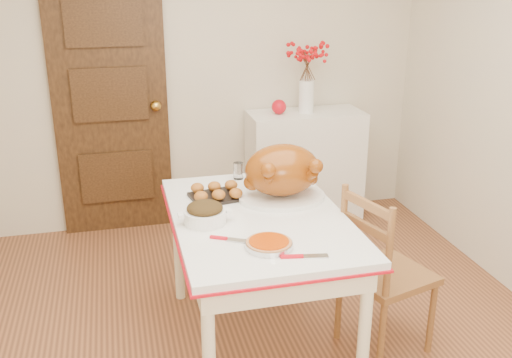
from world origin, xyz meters
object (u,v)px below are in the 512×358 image
object	(u,v)px
turkey_platter	(282,173)
pumpkin_pie	(269,243)
kitchen_table	(258,281)
sideboard	(304,167)
chair_oak	(388,271)

from	to	relation	value
turkey_platter	pumpkin_pie	xyz separation A→B (m)	(-0.22, -0.56, -0.13)
kitchen_table	pumpkin_pie	distance (m)	0.56
turkey_platter	pumpkin_pie	size ratio (longest dim) A/B	2.21
kitchen_table	turkey_platter	world-z (taller)	turkey_platter
sideboard	kitchen_table	size ratio (longest dim) A/B	0.70
sideboard	chair_oak	bearing A→B (deg)	-93.85
pumpkin_pie	turkey_platter	bearing A→B (deg)	67.99
kitchen_table	sideboard	bearing A→B (deg)	63.43
sideboard	pumpkin_pie	size ratio (longest dim) A/B	4.15
chair_oak	kitchen_table	bearing A→B (deg)	57.68
turkey_platter	pumpkin_pie	distance (m)	0.61
sideboard	kitchen_table	xyz separation A→B (m)	(-0.79, -1.57, -0.06)
sideboard	turkey_platter	size ratio (longest dim) A/B	1.88
kitchen_table	turkey_platter	xyz separation A→B (m)	(0.18, 0.18, 0.54)
pumpkin_pie	kitchen_table	bearing A→B (deg)	83.22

